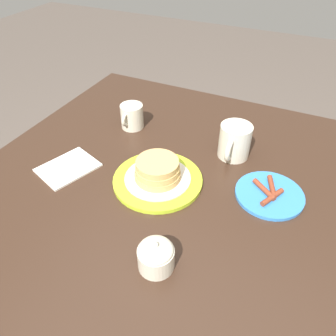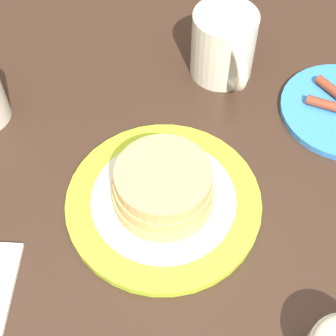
{
  "view_description": "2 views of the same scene",
  "coord_description": "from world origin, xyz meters",
  "px_view_note": "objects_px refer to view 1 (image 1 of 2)",
  "views": [
    {
      "loc": [
        0.58,
        0.34,
        1.35
      ],
      "look_at": [
        -0.05,
        0.04,
        0.77
      ],
      "focal_mm": 35.0,
      "sensor_mm": 36.0,
      "label": 1
    },
    {
      "loc": [
        0.31,
        -0.07,
        1.3
      ],
      "look_at": [
        -0.05,
        0.04,
        0.77
      ],
      "focal_mm": 55.0,
      "sensor_mm": 36.0,
      "label": 2
    }
  ],
  "objects_px": {
    "side_plate_bacon": "(269,194)",
    "creamer_pitcher": "(132,116)",
    "napkin": "(68,168)",
    "pancake_plate": "(158,175)",
    "coffee_mug": "(234,141)",
    "sugar_bowl": "(156,255)"
  },
  "relations": [
    {
      "from": "side_plate_bacon",
      "to": "coffee_mug",
      "type": "height_order",
      "value": "coffee_mug"
    },
    {
      "from": "pancake_plate",
      "to": "sugar_bowl",
      "type": "distance_m",
      "value": 0.27
    },
    {
      "from": "side_plate_bacon",
      "to": "napkin",
      "type": "relative_size",
      "value": 0.95
    },
    {
      "from": "creamer_pitcher",
      "to": "sugar_bowl",
      "type": "xyz_separation_m",
      "value": [
        0.46,
        0.32,
        -0.01
      ]
    },
    {
      "from": "pancake_plate",
      "to": "napkin",
      "type": "distance_m",
      "value": 0.27
    },
    {
      "from": "coffee_mug",
      "to": "napkin",
      "type": "distance_m",
      "value": 0.5
    },
    {
      "from": "pancake_plate",
      "to": "side_plate_bacon",
      "type": "bearing_deg",
      "value": 104.56
    },
    {
      "from": "pancake_plate",
      "to": "coffee_mug",
      "type": "bearing_deg",
      "value": 143.28
    },
    {
      "from": "side_plate_bacon",
      "to": "creamer_pitcher",
      "type": "distance_m",
      "value": 0.52
    },
    {
      "from": "coffee_mug",
      "to": "creamer_pitcher",
      "type": "distance_m",
      "value": 0.36
    },
    {
      "from": "sugar_bowl",
      "to": "side_plate_bacon",
      "type": "bearing_deg",
      "value": 151.31
    },
    {
      "from": "sugar_bowl",
      "to": "pancake_plate",
      "type": "bearing_deg",
      "value": -153.95
    },
    {
      "from": "coffee_mug",
      "to": "napkin",
      "type": "height_order",
      "value": "coffee_mug"
    },
    {
      "from": "coffee_mug",
      "to": "sugar_bowl",
      "type": "height_order",
      "value": "coffee_mug"
    },
    {
      "from": "coffee_mug",
      "to": "sugar_bowl",
      "type": "distance_m",
      "value": 0.45
    },
    {
      "from": "pancake_plate",
      "to": "creamer_pitcher",
      "type": "distance_m",
      "value": 0.3
    },
    {
      "from": "coffee_mug",
      "to": "napkin",
      "type": "bearing_deg",
      "value": -57.43
    },
    {
      "from": "coffee_mug",
      "to": "creamer_pitcher",
      "type": "relative_size",
      "value": 1.15
    },
    {
      "from": "sugar_bowl",
      "to": "napkin",
      "type": "xyz_separation_m",
      "value": [
        -0.18,
        -0.38,
        -0.03
      ]
    },
    {
      "from": "pancake_plate",
      "to": "creamer_pitcher",
      "type": "height_order",
      "value": "creamer_pitcher"
    },
    {
      "from": "pancake_plate",
      "to": "side_plate_bacon",
      "type": "xyz_separation_m",
      "value": [
        -0.08,
        0.29,
        -0.02
      ]
    },
    {
      "from": "napkin",
      "to": "pancake_plate",
      "type": "bearing_deg",
      "value": 102.99
    }
  ]
}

